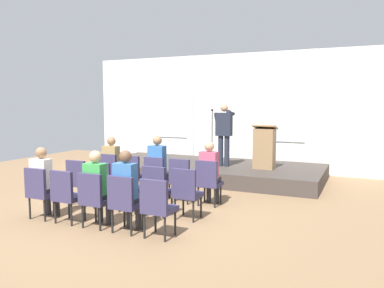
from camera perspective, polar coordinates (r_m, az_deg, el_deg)
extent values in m
plane|color=#846647|center=(7.23, -11.11, -10.74)|extent=(15.58, 15.58, 0.00)
cube|color=silver|center=(12.30, 5.22, 4.82)|extent=(9.59, 0.10, 3.63)
cube|color=silver|center=(13.00, -2.91, 6.52)|extent=(1.07, 0.04, 2.50)
cube|color=silver|center=(12.71, -0.13, 4.88)|extent=(0.20, 0.08, 3.63)
cube|color=silver|center=(11.74, 14.06, 6.40)|extent=(1.07, 0.04, 2.50)
cube|color=silver|center=(11.64, 17.36, 4.50)|extent=(0.20, 0.08, 3.63)
cube|color=#3F3833|center=(10.89, 2.20, -3.93)|extent=(6.36, 2.77, 0.38)
cylinder|color=#232838|center=(10.44, 4.30, -1.02)|extent=(0.14, 0.14, 0.83)
cylinder|color=#232838|center=(10.38, 5.23, -1.07)|extent=(0.14, 0.14, 0.83)
cube|color=#232838|center=(10.34, 4.80, 2.95)|extent=(0.42, 0.22, 0.62)
cube|color=#B28C19|center=(10.45, 5.01, 3.39)|extent=(0.06, 0.01, 0.37)
sphere|color=tan|center=(10.34, 4.84, 5.42)|extent=(0.21, 0.21, 0.21)
cylinder|color=#232838|center=(10.49, 3.71, 3.50)|extent=(0.09, 0.28, 0.45)
cylinder|color=#232838|center=(10.41, 5.79, 4.65)|extent=(0.15, 0.36, 0.15)
cylinder|color=#232838|center=(10.55, 5.71, 4.75)|extent=(0.11, 0.34, 0.15)
sphere|color=tan|center=(10.84, 5.57, 4.94)|extent=(0.10, 0.10, 0.10)
cylinder|color=black|center=(10.78, 2.99, -2.93)|extent=(0.28, 0.28, 0.03)
cylinder|color=black|center=(10.69, 3.01, 0.99)|extent=(0.02, 0.02, 1.45)
sphere|color=#262626|center=(10.65, 3.04, 5.09)|extent=(0.07, 0.07, 0.07)
cube|color=#93724C|center=(10.14, 10.76, -0.69)|extent=(0.52, 0.40, 1.05)
cube|color=#93724C|center=(10.11, 10.85, 2.50)|extent=(0.60, 0.48, 0.14)
cylinder|color=black|center=(9.11, -10.15, -5.94)|extent=(0.04, 0.04, 0.40)
cylinder|color=black|center=(9.31, -11.98, -5.71)|extent=(0.04, 0.04, 0.40)
cylinder|color=black|center=(8.83, -11.41, -6.33)|extent=(0.04, 0.04, 0.40)
cylinder|color=black|center=(9.05, -13.27, -6.08)|extent=(0.04, 0.04, 0.40)
cube|color=#383356|center=(9.03, -11.74, -4.52)|extent=(0.46, 0.44, 0.08)
cube|color=#383356|center=(8.83, -12.50, -2.99)|extent=(0.46, 0.06, 0.46)
cylinder|color=#2D2D33|center=(9.26, -11.50, -5.63)|extent=(0.10, 0.10, 0.44)
cylinder|color=#2D2D33|center=(9.16, -10.58, -5.75)|extent=(0.10, 0.10, 0.44)
cube|color=#2D2D33|center=(9.06, -11.52, -4.09)|extent=(0.34, 0.36, 0.12)
cube|color=#997F4C|center=(8.92, -11.98, -2.06)|extent=(0.36, 0.20, 0.56)
sphere|color=#8C6647|center=(8.89, -11.96, 0.43)|extent=(0.20, 0.20, 0.20)
cylinder|color=black|center=(8.78, -6.90, -6.33)|extent=(0.04, 0.04, 0.40)
cylinder|color=black|center=(8.97, -8.87, -6.09)|extent=(0.04, 0.04, 0.40)
cylinder|color=black|center=(8.50, -8.10, -6.76)|extent=(0.04, 0.04, 0.40)
cylinder|color=black|center=(8.70, -10.11, -6.50)|extent=(0.04, 0.04, 0.40)
cube|color=#383356|center=(8.69, -8.52, -4.87)|extent=(0.46, 0.44, 0.08)
cube|color=#383356|center=(8.49, -9.25, -3.29)|extent=(0.46, 0.06, 0.46)
cylinder|color=black|center=(8.49, -3.40, -6.73)|extent=(0.04, 0.04, 0.40)
cylinder|color=black|center=(8.66, -5.52, -6.49)|extent=(0.04, 0.04, 0.40)
cylinder|color=black|center=(8.20, -4.52, -7.20)|extent=(0.04, 0.04, 0.40)
cylinder|color=black|center=(8.38, -6.69, -6.93)|extent=(0.04, 0.04, 0.40)
cube|color=#383356|center=(8.38, -5.05, -5.23)|extent=(0.46, 0.44, 0.08)
cube|color=#383356|center=(8.17, -5.72, -3.61)|extent=(0.46, 0.06, 0.46)
cylinder|color=#2D2D33|center=(8.62, -4.97, -6.41)|extent=(0.10, 0.10, 0.44)
cylinder|color=#2D2D33|center=(8.54, -3.91, -6.52)|extent=(0.10, 0.10, 0.44)
cube|color=#2D2D33|center=(8.42, -4.85, -4.76)|extent=(0.34, 0.36, 0.12)
cube|color=#3366A5|center=(8.26, -5.25, -2.37)|extent=(0.36, 0.20, 0.62)
sphere|color=#8C6647|center=(8.23, -5.21, 0.53)|extent=(0.20, 0.20, 0.20)
cylinder|color=black|center=(8.23, 0.34, -7.12)|extent=(0.04, 0.04, 0.40)
cylinder|color=black|center=(8.38, -1.93, -6.89)|extent=(0.04, 0.04, 0.40)
cylinder|color=black|center=(7.93, -0.68, -7.63)|extent=(0.04, 0.04, 0.40)
cylinder|color=black|center=(8.09, -3.01, -7.37)|extent=(0.04, 0.04, 0.40)
cube|color=#383356|center=(8.11, -1.32, -5.60)|extent=(0.46, 0.44, 0.08)
cube|color=#383356|center=(7.89, -1.93, -3.93)|extent=(0.46, 0.06, 0.46)
cylinder|color=black|center=(8.01, 4.30, -7.51)|extent=(0.04, 0.04, 0.40)
cylinder|color=black|center=(8.14, 1.90, -7.28)|extent=(0.04, 0.04, 0.40)
cylinder|color=black|center=(7.70, 3.42, -8.06)|extent=(0.04, 0.04, 0.40)
cylinder|color=black|center=(7.84, 0.94, -7.80)|extent=(0.04, 0.04, 0.40)
cube|color=#383356|center=(7.87, 2.65, -5.96)|extent=(0.46, 0.44, 0.08)
cube|color=#383356|center=(7.64, 2.13, -4.25)|extent=(0.46, 0.06, 0.46)
cylinder|color=#2D2D33|center=(8.11, 2.52, -7.19)|extent=(0.10, 0.10, 0.44)
cylinder|color=#2D2D33|center=(8.05, 3.72, -7.30)|extent=(0.10, 0.10, 0.44)
cube|color=#2D2D33|center=(7.91, 2.81, -5.45)|extent=(0.34, 0.36, 0.12)
cube|color=#B24C66|center=(7.75, 2.52, -3.17)|extent=(0.36, 0.20, 0.55)
sphere|color=tan|center=(7.71, 2.59, -0.32)|extent=(0.20, 0.20, 0.20)
cylinder|color=black|center=(8.29, -14.26, -7.21)|extent=(0.04, 0.04, 0.40)
cylinder|color=black|center=(8.52, -16.17, -6.92)|extent=(0.04, 0.04, 0.40)
cylinder|color=black|center=(8.04, -15.79, -7.68)|extent=(0.04, 0.04, 0.40)
cylinder|color=black|center=(8.27, -17.71, -7.35)|extent=(0.04, 0.04, 0.40)
cube|color=#383356|center=(8.23, -16.03, -5.66)|extent=(0.46, 0.44, 0.08)
cube|color=#383356|center=(8.04, -16.97, -4.00)|extent=(0.46, 0.06, 0.46)
cylinder|color=black|center=(7.94, -10.84, -7.73)|extent=(0.04, 0.04, 0.40)
cylinder|color=black|center=(8.15, -12.92, -7.42)|extent=(0.04, 0.04, 0.40)
cylinder|color=black|center=(7.67, -12.32, -8.25)|extent=(0.04, 0.04, 0.40)
cylinder|color=black|center=(7.89, -14.43, -7.90)|extent=(0.04, 0.04, 0.40)
cube|color=#383356|center=(7.86, -12.67, -6.12)|extent=(0.46, 0.44, 0.08)
cube|color=#383356|center=(7.66, -13.58, -4.40)|extent=(0.46, 0.06, 0.46)
cylinder|color=black|center=(7.61, -7.10, -8.26)|extent=(0.04, 0.04, 0.40)
cylinder|color=black|center=(7.80, -9.37, -7.94)|extent=(0.04, 0.04, 0.40)
cylinder|color=black|center=(7.34, -8.50, -8.83)|extent=(0.04, 0.04, 0.40)
cylinder|color=black|center=(7.53, -10.83, -8.48)|extent=(0.04, 0.04, 0.40)
cube|color=#383356|center=(7.51, -8.98, -6.60)|extent=(0.46, 0.44, 0.08)
cube|color=#383356|center=(7.31, -9.84, -4.82)|extent=(0.46, 0.06, 0.46)
cylinder|color=black|center=(7.33, -3.03, -8.80)|extent=(0.04, 0.04, 0.40)
cylinder|color=black|center=(7.49, -5.50, -8.48)|extent=(0.04, 0.04, 0.40)
cylinder|color=black|center=(7.04, -4.33, -9.43)|extent=(0.04, 0.04, 0.40)
cylinder|color=black|center=(7.21, -6.87, -9.07)|extent=(0.04, 0.04, 0.40)
cube|color=#383356|center=(7.21, -4.95, -7.10)|extent=(0.46, 0.44, 0.08)
cube|color=#383356|center=(6.99, -5.74, -5.25)|extent=(0.46, 0.06, 0.46)
cylinder|color=black|center=(7.08, 1.35, -9.33)|extent=(0.04, 0.04, 0.40)
cylinder|color=black|center=(7.22, -1.31, -9.01)|extent=(0.04, 0.04, 0.40)
cylinder|color=black|center=(6.78, 0.20, -10.02)|extent=(0.04, 0.04, 0.40)
cylinder|color=black|center=(6.93, -2.55, -9.67)|extent=(0.04, 0.04, 0.40)
cube|color=#383356|center=(6.94, -0.58, -7.59)|extent=(0.46, 0.44, 0.08)
cube|color=#383356|center=(6.71, -1.27, -5.70)|extent=(0.46, 0.06, 0.46)
cylinder|color=black|center=(7.54, -19.26, -8.71)|extent=(0.04, 0.04, 0.40)
cylinder|color=black|center=(7.79, -21.20, -8.31)|extent=(0.04, 0.04, 0.40)
cylinder|color=black|center=(7.31, -21.13, -9.24)|extent=(0.04, 0.04, 0.40)
cylinder|color=black|center=(7.56, -23.06, -8.81)|extent=(0.04, 0.04, 0.40)
cube|color=#383356|center=(7.49, -21.23, -6.99)|extent=(0.46, 0.44, 0.08)
cube|color=#383356|center=(7.31, -22.38, -5.19)|extent=(0.46, 0.06, 0.46)
cylinder|color=#2D2D33|center=(7.73, -20.68, -8.25)|extent=(0.10, 0.10, 0.44)
cylinder|color=#2D2D33|center=(7.60, -19.71, -8.45)|extent=(0.10, 0.10, 0.44)
cube|color=#2D2D33|center=(7.52, -20.92, -6.46)|extent=(0.34, 0.36, 0.12)
cube|color=silver|center=(7.38, -21.63, -4.13)|extent=(0.36, 0.20, 0.53)
sphere|color=#8C6647|center=(7.34, -21.63, -1.21)|extent=(0.20, 0.20, 0.20)
cylinder|color=black|center=(7.15, -15.72, -9.40)|extent=(0.04, 0.04, 0.40)
cylinder|color=black|center=(7.38, -17.88, -8.98)|extent=(0.04, 0.04, 0.40)
cylinder|color=black|center=(6.90, -17.57, -10.02)|extent=(0.04, 0.04, 0.40)
cylinder|color=black|center=(7.14, -19.75, -9.55)|extent=(0.04, 0.04, 0.40)
cube|color=#383356|center=(7.08, -17.79, -7.61)|extent=(0.46, 0.44, 0.08)
cube|color=#383356|center=(6.89, -18.93, -5.73)|extent=(0.46, 0.06, 0.46)
cylinder|color=black|center=(6.78, -11.77, -10.14)|extent=(0.04, 0.04, 0.40)
cylinder|color=black|center=(7.00, -14.18, -9.69)|extent=(0.04, 0.04, 0.40)
cylinder|color=black|center=(6.53, -13.57, -10.83)|extent=(0.04, 0.04, 0.40)
cylinder|color=black|center=(6.75, -16.01, -10.34)|extent=(0.04, 0.04, 0.40)
cube|color=#383356|center=(6.70, -13.94, -8.27)|extent=(0.46, 0.44, 0.08)
cube|color=#383356|center=(6.49, -15.05, -6.31)|extent=(0.46, 0.06, 0.46)
cylinder|color=#2D2D33|center=(6.94, -13.55, -9.63)|extent=(0.10, 0.10, 0.44)
cylinder|color=#2D2D33|center=(6.84, -12.34, -9.84)|extent=(0.10, 0.10, 0.44)
cube|color=#2D2D33|center=(6.73, -13.63, -7.67)|extent=(0.34, 0.36, 0.12)
cube|color=green|center=(6.58, -14.29, -5.10)|extent=(0.36, 0.20, 0.53)
sphere|color=tan|center=(6.53, -14.27, -1.84)|extent=(0.20, 0.20, 0.20)
cylinder|color=black|center=(6.46, -7.38, -10.89)|extent=(0.04, 0.04, 0.40)
cylinder|color=black|center=(6.65, -10.06, -10.44)|extent=(0.04, 0.04, 0.40)
cylinder|color=black|center=(6.19, -9.07, -11.68)|extent=(0.04, 0.04, 0.40)
cylinder|color=black|center=(6.38, -11.82, -11.17)|extent=(0.04, 0.04, 0.40)
cube|color=#383356|center=(6.35, -9.62, -8.97)|extent=(0.46, 0.44, 0.08)
cube|color=#383356|center=(6.13, -10.67, -6.93)|extent=(0.46, 0.06, 0.46)
cylinder|color=#2D2D33|center=(6.60, -9.36, -10.36)|extent=(0.10, 0.10, 0.44)
cylinder|color=#2D2D33|center=(6.51, -8.02, -10.59)|extent=(0.10, 0.10, 0.44)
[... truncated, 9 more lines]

